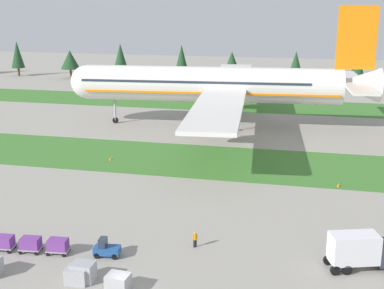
% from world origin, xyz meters
% --- Properties ---
extents(grass_strip_near, '(320.00, 17.90, 0.01)m').
position_xyz_m(grass_strip_near, '(0.00, 40.21, 0.00)').
color(grass_strip_near, '#3D752D').
rests_on(grass_strip_near, ground).
extents(grass_strip_far, '(320.00, 17.90, 0.01)m').
position_xyz_m(grass_strip_far, '(0.00, 88.02, 0.00)').
color(grass_strip_far, '#3D752D').
rests_on(grass_strip_far, ground).
extents(airliner, '(61.72, 76.28, 23.96)m').
position_xyz_m(airliner, '(-2.77, 64.26, 8.60)').
color(airliner, silver).
rests_on(airliner, ground).
extents(baggage_tug, '(2.71, 1.54, 1.97)m').
position_xyz_m(baggage_tug, '(-3.99, 6.17, 0.81)').
color(baggage_tug, '#1E4C8E').
rests_on(baggage_tug, ground).
extents(cargo_dolly_lead, '(2.33, 1.70, 1.55)m').
position_xyz_m(cargo_dolly_lead, '(-8.99, 5.68, 0.92)').
color(cargo_dolly_lead, '#A3A3A8').
rests_on(cargo_dolly_lead, ground).
extents(cargo_dolly_second, '(2.33, 1.70, 1.55)m').
position_xyz_m(cargo_dolly_second, '(-11.88, 5.41, 0.92)').
color(cargo_dolly_second, '#A3A3A8').
rests_on(cargo_dolly_second, ground).
extents(cargo_dolly_third, '(2.33, 1.70, 1.55)m').
position_xyz_m(cargo_dolly_third, '(-14.77, 5.13, 0.92)').
color(cargo_dolly_third, '#A3A3A8').
rests_on(cargo_dolly_third, ground).
extents(catering_truck, '(7.33, 4.31, 3.58)m').
position_xyz_m(catering_truck, '(20.75, 9.25, 1.95)').
color(catering_truck, '#2D333D').
rests_on(catering_truck, ground).
extents(ground_crew_marshaller, '(0.44, 0.41, 1.74)m').
position_xyz_m(ground_crew_marshaller, '(4.23, 10.14, 0.95)').
color(ground_crew_marshaller, black).
rests_on(ground_crew_marshaller, ground).
extents(uld_container_1, '(2.08, 1.71, 1.50)m').
position_xyz_m(uld_container_1, '(-4.67, 0.81, 0.75)').
color(uld_container_1, '#A3A3A8').
rests_on(uld_container_1, ground).
extents(uld_container_2, '(2.01, 1.61, 1.80)m').
position_xyz_m(uld_container_2, '(-4.23, 1.24, 0.90)').
color(uld_container_2, '#A3A3A8').
rests_on(uld_container_2, ground).
extents(uld_container_3, '(2.14, 1.78, 1.54)m').
position_xyz_m(uld_container_3, '(-0.57, 0.40, 0.77)').
color(uld_container_3, '#A3A3A8').
rests_on(uld_container_3, ground).
extents(taxiway_marker_0, '(0.44, 0.44, 0.51)m').
position_xyz_m(taxiway_marker_0, '(-15.69, 37.19, 0.25)').
color(taxiway_marker_0, orange).
rests_on(taxiway_marker_0, ground).
extents(taxiway_marker_1, '(0.44, 0.44, 0.51)m').
position_xyz_m(taxiway_marker_1, '(19.56, 32.39, 0.26)').
color(taxiway_marker_1, orange).
rests_on(taxiway_marker_1, ground).
extents(distant_tree_line, '(202.88, 11.35, 11.69)m').
position_xyz_m(distant_tree_line, '(-4.66, 122.24, 6.75)').
color(distant_tree_line, '#4C3823').
rests_on(distant_tree_line, ground).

